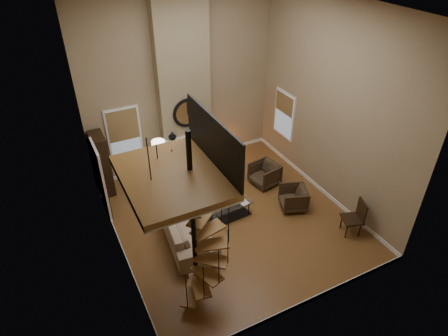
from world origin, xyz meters
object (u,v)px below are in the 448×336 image
armchair_near (266,173)px  coffee_table (229,208)px  floor_lamp (159,150)px  hutch (102,164)px  side_chair (356,216)px  accent_lamp (227,151)px  sofa (184,224)px  armchair_far (296,198)px

armchair_near → coffee_table: armchair_near is taller
floor_lamp → hutch: bearing=153.3°
floor_lamp → side_chair: size_ratio=1.68×
hutch → coffee_table: bearing=-45.1°
side_chair → floor_lamp: bearing=133.8°
coffee_table → hutch: bearing=134.9°
side_chair → accent_lamp: bearing=104.6°
hutch → sofa: size_ratio=0.71×
hutch → armchair_far: size_ratio=2.56×
armchair_far → floor_lamp: 4.08m
accent_lamp → armchair_far: bearing=-81.9°
sofa → coffee_table: size_ratio=1.97×
hutch → side_chair: (5.36, -4.76, -0.42)m
sofa → floor_lamp: (0.14, 2.12, 1.02)m
armchair_far → accent_lamp: bearing=-151.0°
armchair_near → sofa: bearing=-81.4°
hutch → armchair_far: 5.65m
accent_lamp → armchair_near: bearing=-78.6°
sofa → armchair_near: bearing=-65.4°
armchair_near → coffee_table: (-1.77, -0.88, -0.07)m
sofa → floor_lamp: 2.36m
sofa → hutch: bearing=31.7°
armchair_near → side_chair: 3.04m
armchair_far → coffee_table: size_ratio=0.55×
armchair_near → coffee_table: bearing=-73.1°
accent_lamp → side_chair: side_chair is taller
sofa → coffee_table: (1.35, 0.15, -0.11)m
accent_lamp → floor_lamp: bearing=-163.0°
coffee_table → floor_lamp: bearing=121.5°
floor_lamp → side_chair: bearing=-46.2°
hutch → armchair_near: (4.49, -1.85, -0.60)m
sofa → accent_lamp: 4.00m
sofa → accent_lamp: bearing=-37.1°
sofa → armchair_far: bearing=-90.4°
sofa → armchair_near: size_ratio=3.33×
hutch → floor_lamp: hutch is taller
coffee_table → side_chair: 3.33m
coffee_table → side_chair: bearing=-37.6°
floor_lamp → accent_lamp: floor_lamp is taller
armchair_far → floor_lamp: bearing=-108.2°
hutch → armchair_far: bearing=-35.4°
sofa → coffee_table: 1.36m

